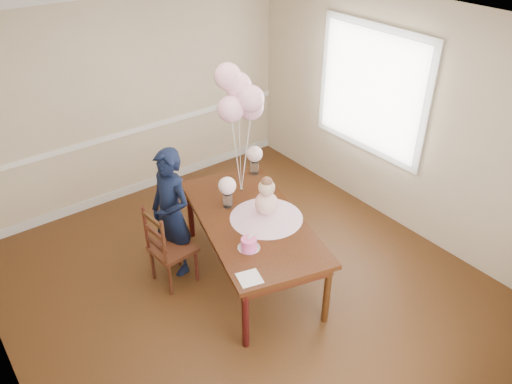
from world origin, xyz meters
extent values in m
cube|color=#341C0D|center=(0.00, 0.00, 0.00)|extent=(4.50, 5.00, 0.00)
cube|color=white|center=(0.00, 0.00, 2.70)|extent=(4.50, 5.00, 0.02)
cube|color=#BDAA8B|center=(0.00, 2.50, 1.35)|extent=(4.50, 0.02, 2.70)
cube|color=#BDAA8B|center=(0.00, -2.50, 1.35)|extent=(4.50, 0.02, 2.70)
cube|color=#BDAA8B|center=(2.25, 0.00, 1.35)|extent=(0.02, 5.00, 2.70)
cube|color=white|center=(0.00, 2.49, 0.90)|extent=(4.50, 0.02, 0.07)
cube|color=silver|center=(0.00, 2.49, 0.06)|extent=(4.50, 0.02, 0.12)
cube|color=silver|center=(2.23, 0.50, 1.55)|extent=(0.02, 1.66, 1.56)
cube|color=white|center=(2.21, 0.50, 1.55)|extent=(0.01, 1.50, 1.40)
cube|color=black|center=(0.20, 0.17, 0.72)|extent=(1.47, 2.16, 0.05)
cube|color=black|center=(0.20, 0.17, 0.64)|extent=(1.35, 2.04, 0.10)
cylinder|color=black|center=(-0.44, -0.60, 0.35)|extent=(0.08, 0.08, 0.69)
cylinder|color=black|center=(0.36, -0.81, 0.35)|extent=(0.08, 0.08, 0.69)
cylinder|color=black|center=(0.03, 1.16, 0.35)|extent=(0.08, 0.08, 0.69)
cylinder|color=black|center=(0.83, 0.94, 0.35)|extent=(0.08, 0.08, 0.69)
cone|color=#E0A5C4|center=(0.33, 0.08, 0.79)|extent=(0.92, 0.92, 0.10)
sphere|color=#FC9FBE|center=(0.33, 0.08, 0.92)|extent=(0.24, 0.24, 0.24)
sphere|color=#CEAB8E|center=(0.33, 0.08, 1.11)|extent=(0.17, 0.17, 0.17)
sphere|color=brown|center=(0.33, 0.08, 1.16)|extent=(0.12, 0.12, 0.12)
cylinder|color=silver|center=(-0.11, -0.21, 0.74)|extent=(0.27, 0.27, 0.01)
cylinder|color=#ED4A9A|center=(-0.11, -0.21, 0.80)|extent=(0.18, 0.18, 0.10)
sphere|color=silver|center=(-0.11, -0.21, 0.86)|extent=(0.03, 0.03, 0.03)
sphere|color=white|center=(-0.08, -0.19, 0.86)|extent=(0.03, 0.03, 0.03)
cylinder|color=silver|center=(0.13, 0.50, 0.82)|extent=(0.12, 0.12, 0.16)
sphere|color=#FFD5DB|center=(0.13, 0.50, 1.00)|extent=(0.19, 0.19, 0.19)
cylinder|color=silver|center=(0.78, 0.88, 0.82)|extent=(0.12, 0.12, 0.16)
sphere|color=#F7CFD3|center=(0.78, 0.88, 1.00)|extent=(0.19, 0.19, 0.19)
cube|color=white|center=(-0.35, -0.55, 0.75)|extent=(0.24, 0.24, 0.01)
cylinder|color=#B8B8BC|center=(0.43, 0.67, 0.75)|extent=(0.05, 0.05, 0.02)
sphere|color=#FFB4D5|center=(0.34, 0.70, 1.73)|extent=(0.28, 0.28, 0.28)
sphere|color=#FFB4D7|center=(0.52, 0.60, 1.83)|extent=(0.28, 0.28, 0.28)
sphere|color=#FFB4CC|center=(0.48, 0.76, 1.92)|extent=(0.28, 0.28, 0.28)
sphere|color=#FFB4CF|center=(0.39, 0.80, 2.02)|extent=(0.28, 0.28, 0.28)
sphere|color=#F0AAC8|center=(0.60, 0.71, 1.68)|extent=(0.28, 0.28, 0.28)
cylinder|color=white|center=(0.39, 0.68, 1.16)|extent=(0.09, 0.03, 0.82)
cylinder|color=white|center=(0.48, 0.63, 1.21)|extent=(0.09, 0.08, 0.92)
cylinder|color=white|center=(0.46, 0.71, 1.26)|extent=(0.05, 0.09, 1.02)
cylinder|color=white|center=(0.41, 0.74, 1.31)|extent=(0.05, 0.12, 1.12)
cylinder|color=white|center=(0.52, 0.69, 1.14)|extent=(0.15, 0.04, 0.77)
cube|color=#3B1B10|center=(-0.51, 0.59, 0.42)|extent=(0.44, 0.44, 0.05)
cylinder|color=#391A0F|center=(-0.67, 0.41, 0.20)|extent=(0.04, 0.04, 0.40)
cylinder|color=#3B1410|center=(-0.33, 0.44, 0.20)|extent=(0.04, 0.04, 0.40)
cylinder|color=#34150E|center=(-0.69, 0.74, 0.20)|extent=(0.04, 0.04, 0.40)
cylinder|color=#371A0F|center=(-0.36, 0.77, 0.20)|extent=(0.04, 0.04, 0.40)
cylinder|color=#381A0F|center=(-0.68, 0.41, 0.69)|extent=(0.04, 0.04, 0.52)
cylinder|color=#3A160F|center=(-0.71, 0.74, 0.69)|extent=(0.04, 0.04, 0.52)
cube|color=#33150D|center=(-0.70, 0.58, 0.57)|extent=(0.06, 0.37, 0.05)
cube|color=#3E1B11|center=(-0.70, 0.58, 0.72)|extent=(0.06, 0.37, 0.05)
cube|color=#371E0F|center=(-0.70, 0.58, 0.87)|extent=(0.06, 0.37, 0.05)
imported|color=black|center=(-0.41, 0.76, 0.73)|extent=(0.45, 0.59, 1.46)
camera|label=1|loc=(-2.27, -3.18, 3.70)|focal=35.00mm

